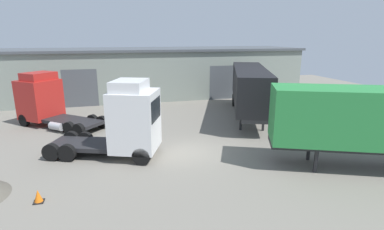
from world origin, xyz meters
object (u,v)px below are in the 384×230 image
at_px(tractor_unit_red, 45,101).
at_px(container_trailer_orange, 249,86).
at_px(tractor_unit_white, 128,121).
at_px(traffic_cone, 38,197).

bearing_deg(tractor_unit_red, container_trailer_orange, -145.75).
bearing_deg(tractor_unit_white, container_trailer_orange, 52.24).
xyz_separation_m(container_trailer_orange, traffic_cone, (-14.13, -10.21, -2.36)).
distance_m(tractor_unit_white, container_trailer_orange, 11.94).
bearing_deg(container_trailer_orange, tractor_unit_red, -75.54).
xyz_separation_m(tractor_unit_white, tractor_unit_red, (-5.79, 8.05, -0.18)).
relative_size(tractor_unit_red, traffic_cone, 12.18).
height_order(container_trailer_orange, traffic_cone, container_trailer_orange).
bearing_deg(tractor_unit_red, traffic_cone, 139.78).
xyz_separation_m(tractor_unit_red, traffic_cone, (1.87, -12.11, -1.62)).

